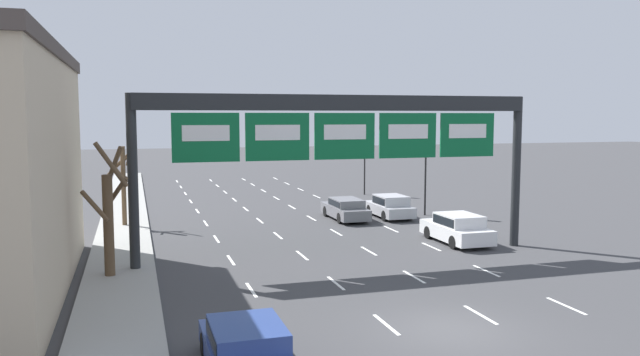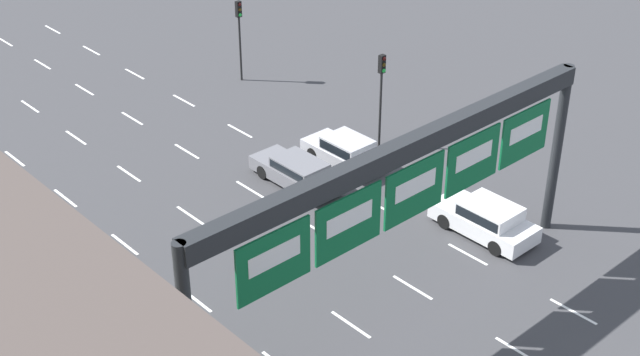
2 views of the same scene
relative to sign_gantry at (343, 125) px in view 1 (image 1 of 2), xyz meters
The scene contains 11 objects.
ground_plane 11.75m from the sign_gantry, 90.00° to the right, with size 220.00×220.00×0.00m, color #3D3D3F.
lane_dashes 6.95m from the sign_gantry, 90.00° to the left, with size 10.02×67.00×0.01m.
sign_gantry is the anchor object (origin of this frame).
car_white 8.58m from the sign_gantry, 12.12° to the left, with size 1.97×4.50×1.50m.
car_grey 11.73m from the sign_gantry, 70.17° to the left, with size 1.81×4.72×1.33m.
car_silver 12.82m from the sign_gantry, 56.29° to the left, with size 1.87×4.23×1.44m.
car_blue 14.20m from the sign_gantry, 119.29° to the right, with size 1.95×4.30×1.33m.
traffic_light_near_gantry 13.69m from the sign_gantry, 47.70° to the left, with size 0.30×0.35×4.84m.
traffic_light_mid_block 23.04m from the sign_gantry, 66.68° to the left, with size 0.30×0.35×4.71m.
tree_bare_closest 10.61m from the sign_gantry, behind, with size 1.86×1.85×5.33m.
tree_bare_second 14.96m from the sign_gantry, 131.15° to the left, with size 1.52×1.49×5.04m.
Camera 1 is at (-9.01, -16.34, 6.45)m, focal length 35.00 mm.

